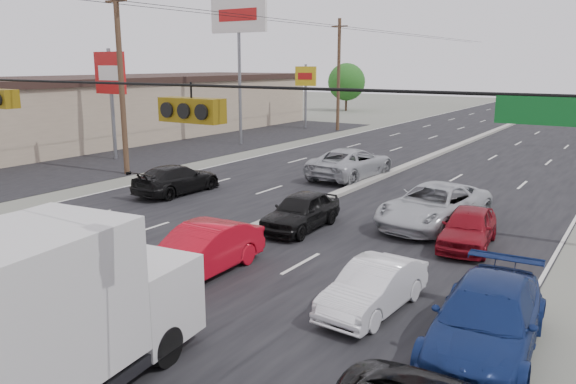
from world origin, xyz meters
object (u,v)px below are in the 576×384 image
queue_car_a (301,211)px  queue_car_e (468,228)px  box_truck (29,324)px  oncoming_far (351,163)px  queue_car_c (434,206)px  queue_car_d (486,321)px  tree_left_far (347,82)px  red_sedan (201,251)px  queue_car_b (374,288)px  utility_pole_left_b (121,82)px  pole_sign_far (306,81)px  pole_sign_mid (110,79)px  utility_pole_left_c (339,74)px  oncoming_near (177,179)px  pole_sign_billboard (239,25)px

queue_car_a → queue_car_e: (5.84, 1.33, -0.02)m
box_truck → queue_car_a: 12.48m
queue_car_e → oncoming_far: oncoming_far is taller
queue_car_c → queue_car_d: 9.79m
tree_left_far → red_sedan: bearing=-66.7°
oncoming_far → queue_car_b: bearing=121.8°
queue_car_a → queue_car_e: 5.99m
box_truck → queue_car_a: size_ratio=1.69×
utility_pole_left_b → pole_sign_far: size_ratio=1.67×
pole_sign_mid → queue_car_a: 20.11m
pole_sign_far → queue_car_d: size_ratio=1.16×
queue_car_b → queue_car_c: 8.33m
utility_pole_left_c → oncoming_near: size_ratio=2.12×
pole_sign_billboard → box_truck: 34.92m
pole_sign_billboard → utility_pole_left_b: bearing=-81.3°
pole_sign_far → queue_car_a: 33.85m
utility_pole_left_c → queue_car_b: bearing=-60.4°
pole_sign_far → queue_car_b: (22.70, -33.86, -3.79)m
red_sedan → queue_car_b: bearing=3.6°
pole_sign_billboard → queue_car_a: 24.53m
tree_left_far → box_truck: (25.52, -61.05, -1.98)m
utility_pole_left_b → utility_pole_left_c: (0.00, 25.00, 0.00)m
red_sedan → queue_car_a: 5.53m
queue_car_d → oncoming_far: size_ratio=0.88×
utility_pole_left_b → oncoming_near: size_ratio=2.12×
pole_sign_far → tree_left_far: (-6.00, 20.00, -0.69)m
utility_pole_left_c → queue_car_a: 32.28m
queue_car_a → queue_car_c: queue_car_c is taller
pole_sign_far → queue_car_c: size_ratio=1.06×
pole_sign_mid → queue_car_e: pole_sign_mid is taller
box_truck → queue_car_b: 7.94m
utility_pole_left_b → pole_sign_far: bearing=98.0°
box_truck → oncoming_near: 17.41m
tree_left_far → queue_car_c: bearing=-59.0°
utility_pole_left_b → queue_car_d: (22.10, -9.49, -4.36)m
utility_pole_left_c → queue_car_e: utility_pole_left_c is taller
pole_sign_billboard → box_truck: bearing=-58.2°
utility_pole_left_b → queue_car_b: bearing=-24.8°
box_truck → queue_car_d: bearing=40.0°
queue_car_a → pole_sign_mid: bearing=157.0°
utility_pole_left_b → oncoming_far: 13.27m
utility_pole_left_c → queue_car_a: utility_pole_left_c is taller
utility_pole_left_b → oncoming_far: utility_pole_left_b is taller
pole_sign_mid → oncoming_far: bearing=10.4°
oncoming_near → oncoming_far: bearing=-122.9°
tree_left_far → queue_car_a: size_ratio=1.50×
utility_pole_left_c → queue_car_d: bearing=-57.3°
utility_pole_left_c → queue_car_c: (17.92, -25.63, -4.32)m
queue_car_b → oncoming_near: bearing=156.1°
utility_pole_left_b → queue_car_b: utility_pole_left_b is taller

